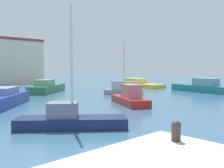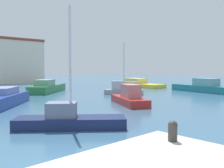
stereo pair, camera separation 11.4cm
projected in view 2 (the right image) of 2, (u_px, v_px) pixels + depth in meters
name	position (u px, v px, depth m)	size (l,w,h in m)	color
water	(80.00, 92.00, 30.60)	(160.00, 160.00, 0.00)	#38607F
mooring_bollard	(173.00, 130.00, 6.26)	(0.24, 0.24, 0.52)	#38332D
sailboat_grey_distant_north	(122.00, 90.00, 28.01)	(3.37, 4.28, 5.82)	gray
sailboat_navy_near_pier	(69.00, 119.00, 12.07)	(4.98, 4.51, 5.85)	#19234C
motorboat_teal_outer_mooring	(204.00, 87.00, 30.89)	(4.30, 9.15, 1.71)	#1E707A
motorboat_blue_distant_east	(2.00, 99.00, 19.32)	(6.36, 6.84, 1.40)	#233D93
motorboat_green_behind_lamppost	(47.00, 88.00, 30.70)	(7.22, 6.69, 1.58)	#28703D
motorboat_red_far_right	(130.00, 98.00, 20.05)	(3.74, 5.21, 1.64)	#B22823
motorboat_yellow_mid_harbor	(138.00, 84.00, 40.15)	(3.52, 8.86, 1.35)	gold
waterfront_apartments	(14.00, 61.00, 52.55)	(9.08, 9.83, 8.90)	beige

